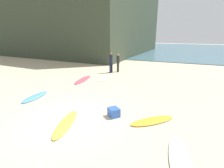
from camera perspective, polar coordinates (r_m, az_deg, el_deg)
ground_plane at (r=7.41m, az=-14.59°, el=-11.04°), size 120.00×120.00×0.00m
ocean_water at (r=41.70m, az=17.33°, el=11.28°), size 120.00×40.00×0.08m
coastal_headland at (r=36.47m, az=-15.90°, el=20.26°), size 32.41×23.96×12.16m
surfboard_0 at (r=6.96m, az=-15.19°, el=-12.61°), size 1.14×2.27×0.08m
surfboard_1 at (r=10.25m, az=-24.33°, el=-3.88°), size 0.83×2.00×0.09m
surfboard_2 at (r=13.38m, az=-2.49°, el=2.14°), size 0.75×2.43×0.07m
surfboard_3 at (r=12.96m, az=-9.71°, el=1.47°), size 0.93×2.63×0.08m
surfboard_4 at (r=5.39m, az=21.92°, el=-22.98°), size 0.96×2.40×0.08m
surfboard_5 at (r=7.10m, az=13.36°, el=-11.86°), size 1.78×1.76×0.08m
beachgoer_near at (r=15.40m, az=2.03°, el=7.41°), size 0.28×0.34×1.65m
beachgoer_mid at (r=15.00m, az=-0.33°, el=7.50°), size 0.36×0.36×1.78m
beach_cooler at (r=7.25m, az=0.60°, el=-9.44°), size 0.61×0.60×0.38m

